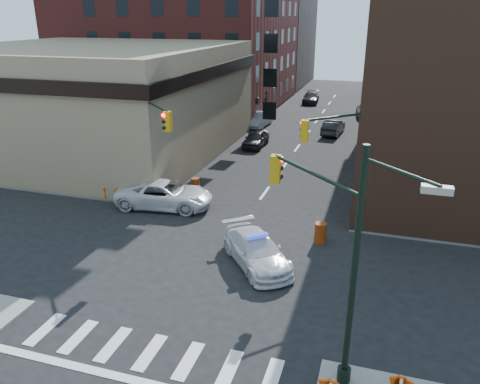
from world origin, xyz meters
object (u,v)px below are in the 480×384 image
Objects in this scene: parked_car_wfar at (260,119)px; barrel_bank at (195,185)px; pickup at (164,194)px; pedestrian_b at (141,173)px; parked_car_enear at (333,127)px; pedestrian_a at (161,181)px; barricade_nw_a at (122,182)px; barrel_road at (320,233)px; parked_car_wnear at (256,139)px; police_car at (256,250)px.

barrel_bank is at bearing -82.49° from parked_car_wfar.
pedestrian_b reaches higher than pickup.
parked_car_enear is 4.53× the size of barrel_bank.
barrel_bank is (1.92, 1.24, -0.52)m from pedestrian_a.
barrel_bank is 0.76× the size of barricade_nw_a.
pickup is at bearing 168.27° from barrel_road.
parked_car_wnear is 8.26m from parked_car_wfar.
parked_car_enear is at bearing 69.93° from barrel_bank.
barrel_road is 1.11× the size of barrel_bank.
barrel_road is (8.39, -17.68, -0.18)m from parked_car_wnear.
parked_car_wnear is 2.20× the size of pedestrian_b.
parked_car_enear is at bearing 48.26° from parked_car_wnear.
parked_car_enear is 2.32× the size of pedestrian_b.
pedestrian_b is 1.95× the size of barrel_bank.
pickup is 3.90m from pedestrian_b.
pickup is 1.39× the size of parked_car_wnear.
pedestrian_a reaches higher than parked_car_wfar.
police_car is 13.00m from pedestrian_b.
parked_car_wfar is (-7.48, 28.97, 0.02)m from police_car.
parked_car_wfar is at bearing -7.20° from pickup.
barrel_bank is 5.06m from barricade_nw_a.
pedestrian_b is (-4.64, -13.08, 0.40)m from parked_car_wnear.
barricade_nw_a is at bearing 58.76° from pickup.
parked_car_wfar reaches higher than police_car.
barricade_nw_a is (-4.92, -1.19, 0.14)m from barrel_bank.
barrel_bank is (-0.81, -12.60, -0.23)m from parked_car_wnear.
pickup is 3.46× the size of pedestrian_a.
parked_car_enear is at bearing 67.36° from barricade_nw_a.
barrel_bank is at bearing 21.23° from barricade_nw_a.
pedestrian_a is at bearing 160.98° from barrel_road.
parked_car_enear is at bearing 94.97° from barrel_road.
pedestrian_a is at bearing -147.07° from barrel_bank.
barricade_nw_a is at bearing 65.39° from parked_car_enear.
police_car is at bearing -70.56° from parked_car_wfar.
pedestrian_b is (-10.39, 7.81, 0.39)m from police_car.
pedestrian_b is at bearing 66.88° from parked_car_enear.
barricade_nw_a is (-1.09, -0.71, -0.49)m from pedestrian_b.
parked_car_enear is 2.62× the size of pedestrian_a.
parked_car_wfar is 21.36m from pedestrian_b.
pedestrian_b is (-1.90, 0.76, 0.11)m from pedestrian_a.
pedestrian_a reaches higher than police_car.
police_car is 29.92m from parked_car_wfar.
pedestrian_b is (-10.91, -19.86, 0.38)m from parked_car_enear.
pickup reaches higher than barrel_road.
parked_car_wfar is 8.10m from parked_car_enear.
pickup is at bearing -105.97° from barrel_bank.
pickup is 23.66m from parked_car_wfar.
barrel_road is at bearing -32.74° from pedestrian_b.
police_car is at bearing -73.62° from parked_car_wnear.
pedestrian_a is 3.02m from barricade_nw_a.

